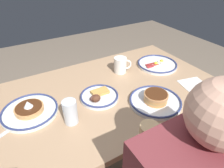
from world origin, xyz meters
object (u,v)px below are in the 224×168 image
(paper_napkin, at_px, (194,85))
(coffee_mug, at_px, (121,65))
(plate_center_pancakes, at_px, (30,110))
(drinking_glass, at_px, (70,113))
(plate_far_companion, at_px, (155,100))
(plate_far_side, at_px, (99,96))
(plate_near_main, at_px, (157,64))

(paper_napkin, bearing_deg, coffee_mug, -50.31)
(plate_center_pancakes, bearing_deg, drinking_glass, 133.98)
(plate_center_pancakes, height_order, drinking_glass, drinking_glass)
(plate_far_companion, xyz_separation_m, plate_far_side, (0.24, -0.19, -0.00))
(paper_napkin, bearing_deg, plate_near_main, -84.62)
(plate_near_main, relative_size, drinking_glass, 2.27)
(drinking_glass, height_order, paper_napkin, drinking_glass)
(plate_center_pancakes, relative_size, drinking_glass, 2.26)
(plate_far_side, xyz_separation_m, paper_napkin, (-0.56, 0.17, -0.01))
(plate_near_main, xyz_separation_m, plate_far_companion, (0.29, 0.32, 0.01))
(plate_near_main, relative_size, coffee_mug, 2.39)
(plate_center_pancakes, relative_size, paper_napkin, 1.84)
(paper_napkin, bearing_deg, plate_center_pancakes, -14.95)
(plate_far_companion, bearing_deg, coffee_mug, -92.99)
(plate_near_main, distance_m, plate_center_pancakes, 0.89)
(plate_center_pancakes, distance_m, coffee_mug, 0.63)
(plate_center_pancakes, xyz_separation_m, paper_napkin, (-0.91, 0.24, -0.01))
(plate_far_side, relative_size, coffee_mug, 1.83)
(plate_center_pancakes, bearing_deg, coffee_mug, -169.09)
(plate_center_pancakes, bearing_deg, plate_near_main, -176.24)
(drinking_glass, relative_size, paper_napkin, 0.82)
(plate_far_companion, distance_m, plate_far_side, 0.31)
(plate_center_pancakes, bearing_deg, plate_far_side, 168.73)
(coffee_mug, distance_m, paper_napkin, 0.47)
(plate_near_main, xyz_separation_m, plate_center_pancakes, (0.88, 0.06, 0.00))
(plate_far_companion, height_order, plate_far_side, plate_far_companion)
(plate_far_side, height_order, drinking_glass, drinking_glass)
(coffee_mug, xyz_separation_m, drinking_glass, (0.45, 0.28, 0.00))
(plate_far_companion, bearing_deg, plate_near_main, -132.79)
(coffee_mug, bearing_deg, drinking_glass, 31.77)
(plate_far_companion, height_order, drinking_glass, drinking_glass)
(plate_far_side, bearing_deg, plate_center_pancakes, -11.27)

